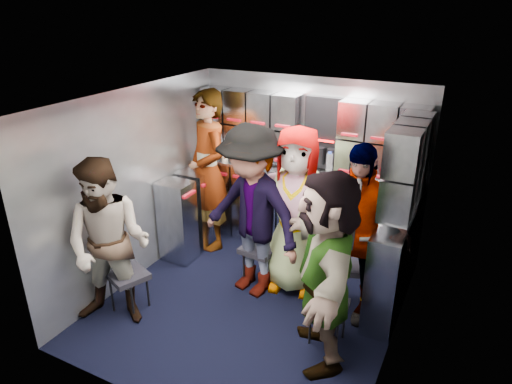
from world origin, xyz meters
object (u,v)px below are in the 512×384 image
at_px(jump_seat_center, 300,247).
at_px(jump_seat_mid_right, 356,268).
at_px(jump_seat_near_right, 328,309).
at_px(attendant_arc_e, 325,270).
at_px(attendant_arc_b, 251,213).
at_px(attendant_arc_c, 296,211).
at_px(attendant_arc_d, 355,234).
at_px(jump_seat_mid_left, 259,251).
at_px(jump_seat_near_left, 128,277).
at_px(attendant_standing, 208,171).
at_px(attendant_arc_a, 109,245).

relative_size(jump_seat_center, jump_seat_mid_right, 0.89).
xyz_separation_m(jump_seat_near_right, attendant_arc_e, (0.00, -0.18, 0.51)).
xyz_separation_m(attendant_arc_b, attendant_arc_c, (0.37, 0.27, -0.02)).
distance_m(attendant_arc_c, attendant_arc_d, 0.69).
distance_m(jump_seat_mid_left, attendant_arc_d, 1.16).
height_order(jump_seat_mid_left, attendant_arc_e, attendant_arc_e).
height_order(attendant_arc_b, attendant_arc_e, attendant_arc_b).
bearing_deg(jump_seat_mid_left, jump_seat_near_right, -30.88).
xyz_separation_m(jump_seat_near_left, attendant_arc_b, (0.93, 0.86, 0.54)).
height_order(jump_seat_mid_left, attendant_standing, attendant_standing).
bearing_deg(attendant_arc_a, attendant_standing, 70.86).
distance_m(attendant_standing, attendant_arc_c, 1.36).
distance_m(jump_seat_mid_right, attendant_arc_c, 0.83).
xyz_separation_m(attendant_arc_a, attendant_arc_e, (1.92, 0.45, 0.04)).
height_order(jump_seat_center, attendant_standing, attendant_standing).
bearing_deg(jump_seat_mid_right, attendant_arc_c, -179.83).
bearing_deg(jump_seat_near_right, jump_seat_center, 125.59).
height_order(jump_seat_mid_left, jump_seat_near_right, jump_seat_mid_left).
bearing_deg(jump_seat_center, attendant_arc_c, -90.00).
bearing_deg(attendant_arc_b, attendant_arc_a, -117.83).
bearing_deg(jump_seat_center, attendant_standing, 171.08).
relative_size(jump_seat_near_right, attendant_standing, 0.20).
xyz_separation_m(attendant_arc_a, attendant_arc_c, (1.30, 1.31, 0.07)).
bearing_deg(jump_seat_center, jump_seat_mid_right, -14.91).
bearing_deg(jump_seat_near_right, attendant_arc_a, -161.96).
distance_m(jump_seat_near_left, jump_seat_mid_left, 1.40).
distance_m(attendant_arc_a, attendant_arc_c, 1.85).
bearing_deg(jump_seat_mid_left, attendant_standing, 152.94).
height_order(jump_seat_center, attendant_arc_d, attendant_arc_d).
bearing_deg(jump_seat_mid_right, attendant_arc_b, -165.24).
xyz_separation_m(jump_seat_mid_left, jump_seat_center, (0.37, 0.27, 0.01)).
relative_size(jump_seat_near_left, attendant_arc_d, 0.26).
distance_m(attendant_standing, attendant_arc_d, 2.05).
bearing_deg(jump_seat_near_right, attendant_arc_e, -90.00).
bearing_deg(attendant_arc_e, attendant_arc_b, -147.82).
bearing_deg(jump_seat_center, jump_seat_near_right, -54.41).
xyz_separation_m(jump_seat_mid_right, attendant_arc_c, (-0.67, -0.00, 0.48)).
xyz_separation_m(jump_seat_mid_left, attendant_arc_c, (0.37, 0.09, 0.52)).
height_order(jump_seat_mid_right, jump_seat_near_right, jump_seat_mid_right).
height_order(attendant_arc_c, attendant_arc_e, attendant_arc_c).
height_order(jump_seat_near_left, attendant_arc_c, attendant_arc_c).
relative_size(jump_seat_mid_right, attendant_arc_d, 0.28).
distance_m(jump_seat_mid_left, attendant_arc_e, 1.35).
bearing_deg(attendant_arc_d, attendant_arc_c, 165.66).
distance_m(jump_seat_near_left, attendant_arc_c, 1.80).
relative_size(jump_seat_near_left, jump_seat_center, 1.06).
relative_size(attendant_arc_a, attendant_arc_b, 0.90).
height_order(jump_seat_mid_right, attendant_standing, attendant_standing).
height_order(jump_seat_near_left, jump_seat_mid_right, jump_seat_mid_right).
height_order(attendant_arc_a, attendant_arc_e, attendant_arc_e).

